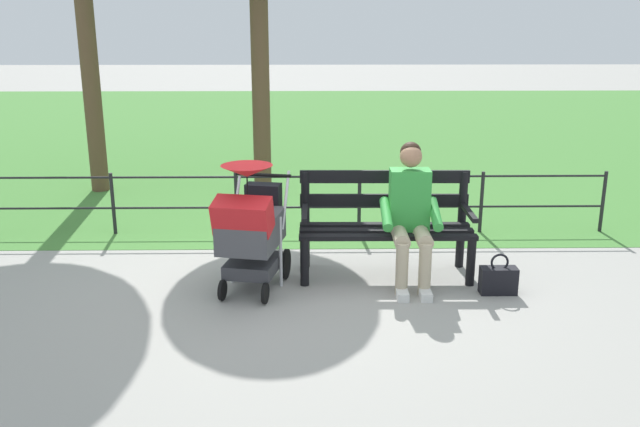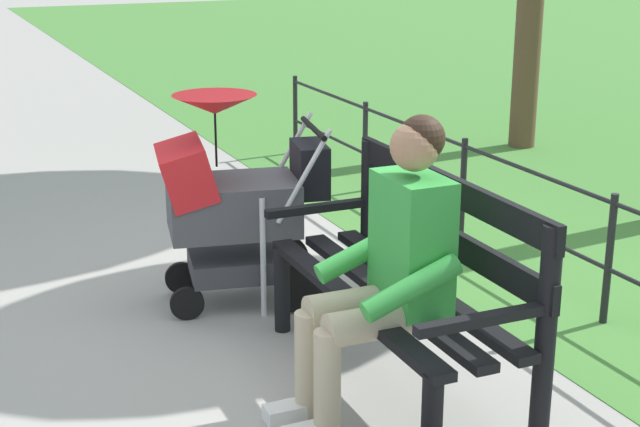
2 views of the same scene
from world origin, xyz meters
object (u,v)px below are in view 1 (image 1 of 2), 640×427
handbag (498,280)px  stroller (251,226)px  person_on_bench (411,211)px  park_bench (385,220)px

handbag → stroller: bearing=-3.2°
stroller → handbag: stroller is taller
person_on_bench → handbag: (-0.75, 0.30, -0.55)m
park_bench → handbag: size_ratio=4.34×
park_bench → stroller: stroller is taller
handbag → park_bench: bearing=-28.8°
person_on_bench → handbag: 0.98m
stroller → person_on_bench: bearing=-172.8°
park_bench → handbag: park_bench is taller
stroller → handbag: bearing=176.8°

